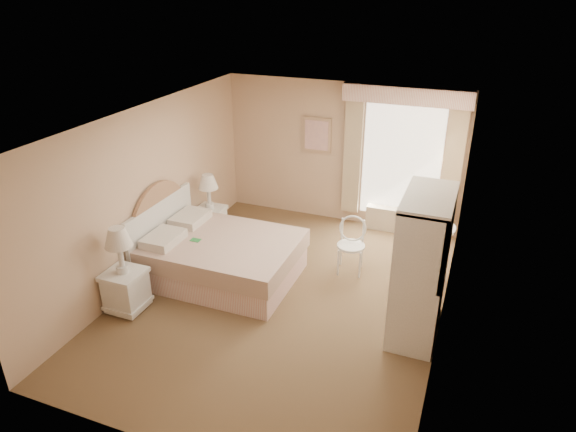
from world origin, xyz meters
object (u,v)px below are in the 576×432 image
at_px(nightstand_near, 124,280).
at_px(cafe_chair, 352,240).
at_px(bed, 217,255).
at_px(nightstand_far, 210,214).
at_px(armoire, 420,278).
at_px(round_table, 429,240).

relative_size(nightstand_near, cafe_chair, 1.39).
bearing_deg(cafe_chair, bed, -161.80).
xyz_separation_m(nightstand_near, nightstand_far, (0.00, 2.29, -0.03)).
bearing_deg(armoire, nightstand_far, 159.77).
relative_size(round_table, cafe_chair, 0.87).
xyz_separation_m(bed, nightstand_near, (-0.72, -1.19, 0.10)).
height_order(round_table, cafe_chair, cafe_chair).
distance_m(round_table, armoire, 1.59).
distance_m(nightstand_near, armoire, 3.79).
xyz_separation_m(bed, cafe_chair, (1.79, 0.90, 0.15)).
xyz_separation_m(cafe_chair, armoire, (1.14, -1.15, 0.27)).
distance_m(nightstand_far, round_table, 3.60).
bearing_deg(armoire, nightstand_near, -165.52).
relative_size(bed, nightstand_near, 1.78).
distance_m(nightstand_near, round_table, 4.38).
height_order(bed, nightstand_far, bed).
height_order(nightstand_far, round_table, nightstand_far).
distance_m(round_table, cafe_chair, 1.16).
relative_size(nightstand_near, armoire, 0.65).
distance_m(cafe_chair, armoire, 1.64).
relative_size(nightstand_near, round_table, 1.60).
xyz_separation_m(round_table, armoire, (0.06, -1.56, 0.27)).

